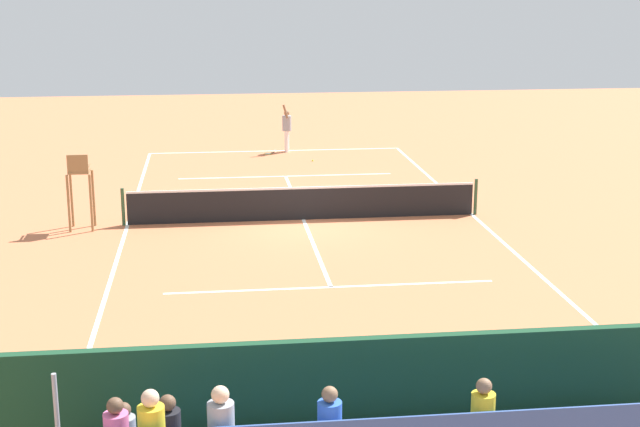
{
  "coord_description": "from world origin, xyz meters",
  "views": [
    {
      "loc": [
        2.63,
        25.68,
        6.79
      ],
      "look_at": [
        0.0,
        4.0,
        1.2
      ],
      "focal_mm": 51.87,
      "sensor_mm": 36.0,
      "label": 1
    }
  ],
  "objects_px": {
    "umpire_chair": "(80,183)",
    "tennis_ball_near": "(313,160)",
    "tennis_racket": "(268,154)",
    "tennis_net": "(303,203)",
    "tennis_player": "(287,127)",
    "courtside_bench": "(605,396)"
  },
  "relations": [
    {
      "from": "umpire_chair",
      "to": "tennis_ball_near",
      "type": "distance_m",
      "value": 11.71
    },
    {
      "from": "tennis_player",
      "to": "tennis_racket",
      "type": "height_order",
      "value": "tennis_player"
    },
    {
      "from": "umpire_chair",
      "to": "tennis_ball_near",
      "type": "relative_size",
      "value": 32.42
    },
    {
      "from": "courtside_bench",
      "to": "tennis_ball_near",
      "type": "xyz_separation_m",
      "value": [
        2.03,
        -21.9,
        -0.53
      ]
    },
    {
      "from": "tennis_racket",
      "to": "tennis_ball_near",
      "type": "distance_m",
      "value": 2.33
    },
    {
      "from": "tennis_player",
      "to": "courtside_bench",
      "type": "bearing_deg",
      "value": 96.72
    },
    {
      "from": "courtside_bench",
      "to": "tennis_ball_near",
      "type": "bearing_deg",
      "value": -84.7
    },
    {
      "from": "tennis_net",
      "to": "courtside_bench",
      "type": "height_order",
      "value": "tennis_net"
    },
    {
      "from": "umpire_chair",
      "to": "tennis_racket",
      "type": "xyz_separation_m",
      "value": [
        -5.87,
        -10.65,
        -1.3
      ]
    },
    {
      "from": "umpire_chair",
      "to": "tennis_player",
      "type": "height_order",
      "value": "umpire_chair"
    },
    {
      "from": "courtside_bench",
      "to": "tennis_racket",
      "type": "xyz_separation_m",
      "value": [
        3.61,
        -23.61,
        -0.54
      ]
    },
    {
      "from": "courtside_bench",
      "to": "tennis_racket",
      "type": "relative_size",
      "value": 3.38
    },
    {
      "from": "umpire_chair",
      "to": "tennis_ball_near",
      "type": "xyz_separation_m",
      "value": [
        -7.45,
        -8.94,
        -1.28
      ]
    },
    {
      "from": "courtside_bench",
      "to": "tennis_net",
      "type": "bearing_deg",
      "value": -76.11
    },
    {
      "from": "tennis_net",
      "to": "tennis_ball_near",
      "type": "relative_size",
      "value": 156.06
    },
    {
      "from": "tennis_net",
      "to": "tennis_racket",
      "type": "xyz_separation_m",
      "value": [
        0.33,
        -10.34,
        -0.49
      ]
    },
    {
      "from": "tennis_net",
      "to": "tennis_racket",
      "type": "distance_m",
      "value": 10.36
    },
    {
      "from": "umpire_chair",
      "to": "courtside_bench",
      "type": "xyz_separation_m",
      "value": [
        -9.48,
        12.96,
        -0.76
      ]
    },
    {
      "from": "tennis_net",
      "to": "tennis_ball_near",
      "type": "xyz_separation_m",
      "value": [
        -1.25,
        -8.63,
        -0.47
      ]
    },
    {
      "from": "courtside_bench",
      "to": "tennis_player",
      "type": "xyz_separation_m",
      "value": [
        2.83,
        -24.02,
        0.46
      ]
    },
    {
      "from": "tennis_net",
      "to": "tennis_player",
      "type": "height_order",
      "value": "tennis_player"
    },
    {
      "from": "umpire_chair",
      "to": "courtside_bench",
      "type": "bearing_deg",
      "value": 126.19
    }
  ]
}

